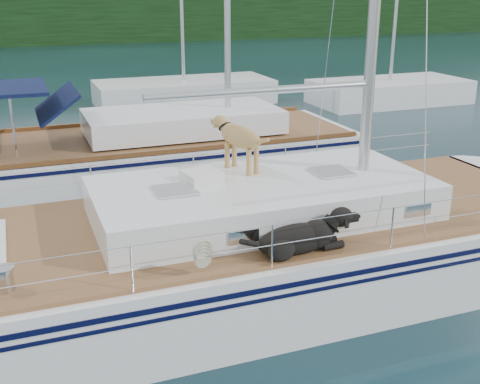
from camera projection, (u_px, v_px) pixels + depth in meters
name	position (u px, v px, depth m)	size (l,w,h in m)	color
ground	(215.00, 294.00, 9.64)	(120.00, 120.00, 0.00)	black
tree_line	(37.00, 7.00, 48.42)	(90.00, 3.00, 6.00)	black
shore_bank	(40.00, 36.00, 50.27)	(92.00, 1.00, 1.20)	#595147
main_sailboat	(221.00, 254.00, 9.45)	(12.00, 3.80, 14.01)	white
neighbor_sailboat	(142.00, 157.00, 15.00)	(11.00, 3.50, 13.30)	white
bg_boat_center	(184.00, 92.00, 24.97)	(7.20, 3.00, 11.65)	white
bg_boat_east	(389.00, 92.00, 24.99)	(6.40, 3.00, 11.65)	white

